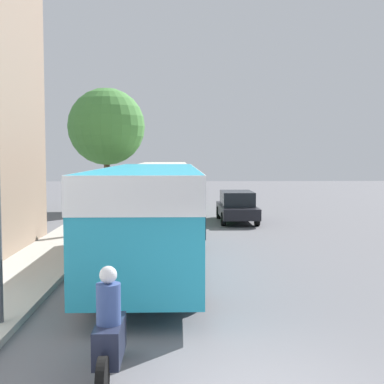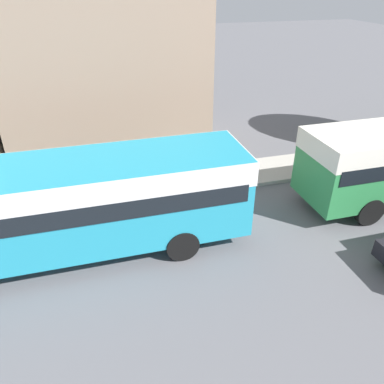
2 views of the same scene
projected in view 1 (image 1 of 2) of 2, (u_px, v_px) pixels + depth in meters
The scene contains 6 objects.
bus_lead at pixel (151, 204), 15.19m from camera, with size 2.60×11.43×2.98m.
bus_following at pixel (163, 182), 28.04m from camera, with size 2.49×9.11×2.88m.
motorcycle_behind_lead at pixel (109, 335), 7.89m from camera, with size 0.38×2.24×1.73m.
car_crossing at pixel (237, 206), 26.44m from camera, with size 1.81×4.57×1.53m.
pedestrian_near_curb at pixel (80, 212), 21.20m from camera, with size 0.38×0.38×1.82m.
street_tree at pixel (106, 127), 32.01m from camera, with size 4.60×4.60×7.17m.
Camera 1 is at (-0.93, -6.96, 3.35)m, focal length 50.00 mm.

